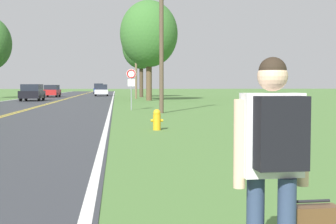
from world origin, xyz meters
name	(u,v)px	position (x,y,z in m)	size (l,w,h in m)	color
hitchhiker_person	(274,147)	(6.78, 3.44, 1.08)	(0.60, 0.43, 1.77)	navy
fire_hydrant	(157,119)	(7.00, 16.11, 0.37)	(0.43, 0.27, 0.73)	gold
traffic_sign	(131,79)	(6.55, 29.27, 1.93)	(0.60, 0.10, 2.56)	gray
utility_pole_midground	(161,29)	(8.11, 25.89, 4.66)	(1.80, 0.24, 9.02)	brown
utility_pole_far	(136,66)	(7.92, 54.07, 3.75)	(1.80, 0.24, 7.21)	brown
tree_left_verge	(141,47)	(8.91, 61.14, 6.47)	(4.91, 4.91, 9.32)	#473828
tree_behind_sign	(149,34)	(8.94, 47.39, 6.71)	(5.82, 5.82, 10.08)	brown
car_black_hatchback_mid_far	(32,92)	(-2.64, 47.51, 0.87)	(2.01, 3.99, 1.65)	black
car_red_van_receding	(52,91)	(-2.66, 62.01, 0.84)	(1.93, 3.99, 1.59)	black
car_silver_suv_distant	(101,90)	(3.55, 67.63, 0.89)	(1.94, 4.65, 1.67)	black
car_dark_blue_van_horizon	(98,88)	(2.45, 86.10, 0.97)	(1.99, 4.51, 1.87)	black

